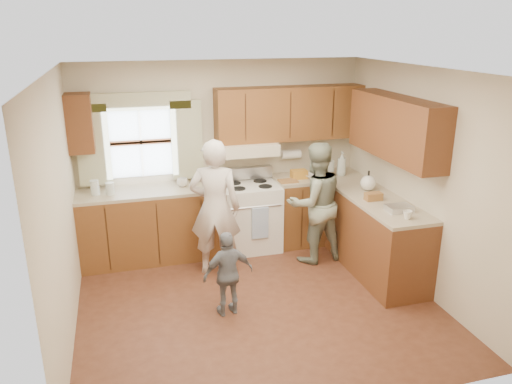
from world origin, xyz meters
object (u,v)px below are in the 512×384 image
object	(u,v)px
stove	(250,215)
woman_right	(315,203)
woman_left	(215,208)
child	(228,274)

from	to	relation	value
stove	woman_right	distance (m)	0.96
woman_left	child	distance (m)	1.04
woman_right	stove	bearing A→B (deg)	-47.49
woman_left	woman_right	distance (m)	1.28
woman_left	stove	bearing A→B (deg)	-117.14
stove	woman_right	xyz separation A→B (m)	(0.70, -0.59, 0.31)
woman_left	woman_right	xyz separation A→B (m)	(1.28, -0.00, -0.06)
stove	child	distance (m)	1.68
child	woman_right	bearing A→B (deg)	-152.76
stove	woman_right	bearing A→B (deg)	-39.90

